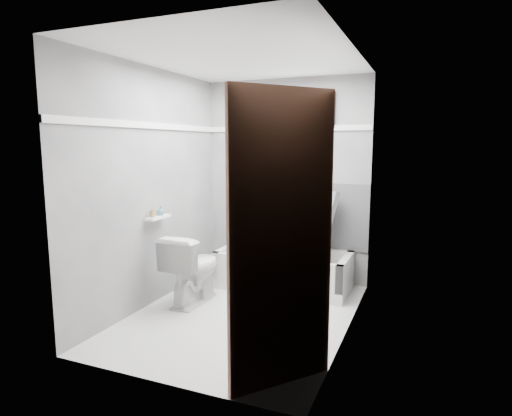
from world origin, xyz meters
The scene contains 19 objects.
floor centered at (0.00, 0.00, 0.00)m, with size 2.60×2.60×0.00m, color white.
ceiling centered at (0.00, 0.00, 2.40)m, with size 2.60×2.60×0.00m, color silver.
wall_back centered at (0.00, 1.30, 1.20)m, with size 2.00×0.02×2.40m, color #5E5E63.
wall_front centered at (0.00, -1.30, 1.20)m, with size 2.00×0.02×2.40m, color #5E5E63.
wall_left centered at (-1.00, 0.00, 1.20)m, with size 0.02×2.60×2.40m, color #5E5E63.
wall_right centered at (1.00, 0.00, 1.20)m, with size 0.02×2.60×2.40m, color #5E5E63.
bathtub centered at (0.10, 0.93, 0.21)m, with size 1.50×0.70×0.42m, color silver, non-canonical shape.
office_chair centered at (0.27, 0.98, 0.63)m, with size 0.58×0.58×1.01m, color slate, non-canonical shape.
toilet centered at (-0.62, 0.13, 0.36)m, with size 0.41×0.73×0.72m, color white.
door centered at (0.98, -1.28, 1.00)m, with size 0.78×0.78×2.00m, color #573020, non-canonical shape.
window centered at (0.25, 1.29, 2.02)m, with size 0.66×0.04×0.40m, color black, non-canonical shape.
backerboard centered at (0.25, 1.29, 0.80)m, with size 1.50×0.02×0.78m, color #4C4C4F.
trim_back centered at (0.00, 1.29, 1.82)m, with size 2.00×0.02×0.06m, color white.
trim_left centered at (-0.99, 0.00, 1.82)m, with size 0.02×2.60×0.06m, color white.
pole centered at (-0.13, 1.06, 1.05)m, with size 0.02×0.02×1.95m, color white.
shelf centered at (-0.93, -0.01, 0.90)m, with size 0.10×0.32×0.03m, color white.
soap_bottle_a centered at (-0.94, -0.09, 0.97)m, with size 0.04×0.04×0.10m, color #977B4B.
soap_bottle_b centered at (-0.94, 0.05, 0.96)m, with size 0.08×0.08×0.10m, color slate.
faucet centered at (-0.20, 1.27, 0.55)m, with size 0.26×0.10×0.16m, color silver, non-canonical shape.
Camera 1 is at (1.61, -3.59, 1.64)m, focal length 30.00 mm.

